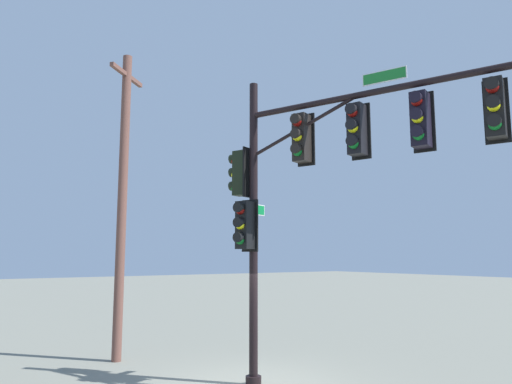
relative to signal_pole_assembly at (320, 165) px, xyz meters
The scene contains 2 objects.
signal_pole_assembly is the anchor object (origin of this frame).
utility_pole 6.35m from the signal_pole_assembly, 157.80° to the right, with size 1.31×1.40×8.91m.
Camera 1 is at (9.38, -6.33, 2.91)m, focal length 33.48 mm.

